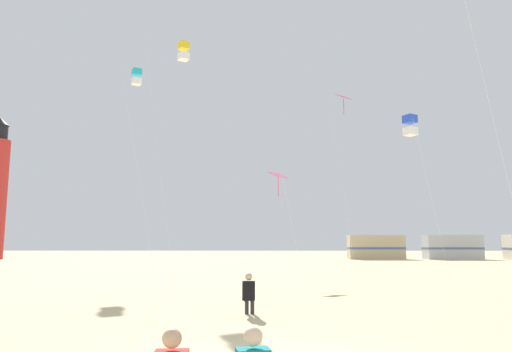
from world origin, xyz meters
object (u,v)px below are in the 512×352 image
object	(u,v)px
kite_diamond_magenta	(343,105)
rv_van_silver	(452,247)
kite_box_cyan	(137,77)
kite_diamond_rainbow	(279,178)
kite_box_blue	(410,126)
kite_box_gold	(183,52)
rv_van_tan	(376,247)
kite_flyer_standing	(249,293)

from	to	relation	value
kite_diamond_magenta	rv_van_silver	xyz separation A→B (m)	(16.79, 25.60, -9.58)
kite_box_cyan	kite_diamond_rainbow	world-z (taller)	kite_box_cyan
kite_diamond_rainbow	kite_diamond_magenta	bearing A→B (deg)	46.33
kite_box_blue	rv_van_silver	world-z (taller)	kite_box_blue
kite_box_gold	rv_van_silver	size ratio (longest dim) A/B	2.19
kite_box_cyan	kite_diamond_rainbow	bearing A→B (deg)	-33.20
kite_box_cyan	kite_box_gold	size ratio (longest dim) A/B	0.99
kite_diamond_magenta	rv_van_tan	size ratio (longest dim) A/B	1.81
kite_flyer_standing	rv_van_tan	world-z (taller)	rv_van_tan
kite_box_cyan	kite_diamond_magenta	xyz separation A→B (m)	(14.22, -1.71, -2.55)
kite_box_cyan	rv_van_tan	distance (m)	35.22
kite_diamond_rainbow	rv_van_silver	world-z (taller)	kite_diamond_rainbow
kite_diamond_magenta	rv_van_tan	bearing A→B (deg)	72.91
kite_box_cyan	kite_box_blue	bearing A→B (deg)	-20.34
rv_van_tan	rv_van_silver	distance (m)	8.77
kite_box_gold	rv_van_tan	distance (m)	36.12
kite_box_gold	rv_van_tan	xyz separation A→B (m)	(18.26, 28.64, -12.26)
rv_van_tan	rv_van_silver	xyz separation A→B (m)	(8.75, -0.57, 0.00)
kite_flyer_standing	kite_box_cyan	size ratio (longest dim) A/B	0.08
kite_flyer_standing	kite_diamond_magenta	xyz separation A→B (m)	(5.76, 16.82, 10.36)
kite_flyer_standing	kite_diamond_rainbow	size ratio (longest dim) A/B	0.20
kite_box_gold	kite_box_blue	distance (m)	14.24
rv_van_silver	kite_diamond_magenta	bearing A→B (deg)	-125.49
kite_diamond_magenta	kite_box_gold	bearing A→B (deg)	-166.36
kite_diamond_magenta	rv_van_tan	world-z (taller)	kite_diamond_magenta
kite_flyer_standing	kite_box_blue	distance (m)	16.84
rv_van_tan	rv_van_silver	bearing A→B (deg)	-2.87
kite_diamond_rainbow	kite_box_cyan	bearing A→B (deg)	146.80
kite_diamond_magenta	kite_box_blue	distance (m)	6.00
kite_diamond_rainbow	kite_box_blue	xyz separation A→B (m)	(7.30, 0.06, 2.95)
rv_van_tan	kite_box_gold	bearing A→B (deg)	-121.68
rv_van_silver	kite_diamond_rainbow	bearing A→B (deg)	-127.30
kite_box_cyan	kite_diamond_magenta	distance (m)	14.55
kite_diamond_magenta	kite_box_blue	size ratio (longest dim) A/B	1.30
kite_flyer_standing	rv_van_tan	size ratio (longest dim) A/B	0.18
kite_box_cyan	kite_box_gold	distance (m)	5.79
rv_van_silver	kite_flyer_standing	bearing A→B (deg)	-120.23
kite_box_cyan	kite_diamond_magenta	size ratio (longest dim) A/B	1.21
rv_van_silver	kite_box_gold	bearing A→B (deg)	-136.12
kite_box_cyan	rv_van_silver	xyz separation A→B (m)	(31.01, 23.88, -12.13)
kite_box_blue	rv_van_tan	distance (m)	31.99
kite_box_cyan	rv_van_silver	size ratio (longest dim) A/B	2.17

